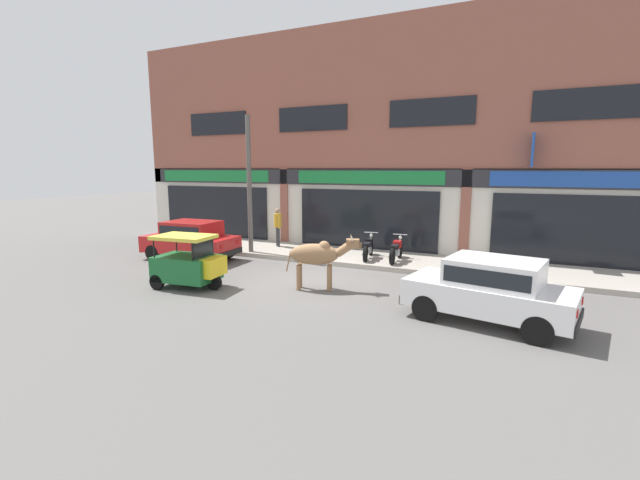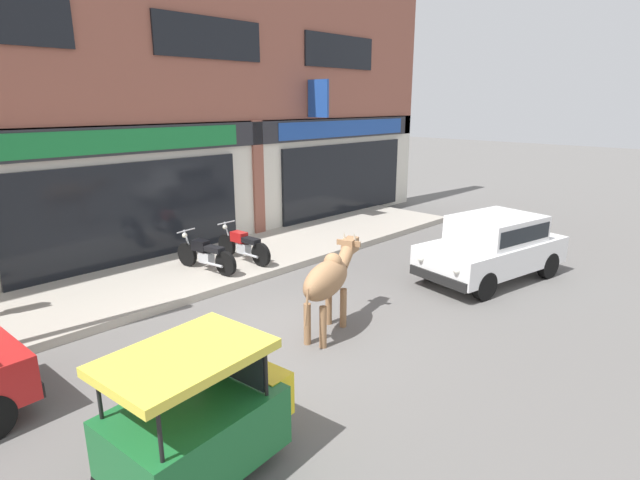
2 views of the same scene
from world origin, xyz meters
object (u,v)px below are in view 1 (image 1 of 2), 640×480
at_px(pedestrian, 278,223).
at_px(utility_pole, 249,185).
at_px(motorcycle_1, 396,250).
at_px(cow, 318,255).
at_px(motorcycle_0, 368,248).
at_px(auto_rickshaw, 189,265).
at_px(car_0, 191,238).
at_px(car_1, 490,287).

bearing_deg(pedestrian, utility_pole, -104.08).
height_order(motorcycle_1, pedestrian, pedestrian).
bearing_deg(cow, motorcycle_0, 87.89).
bearing_deg(auto_rickshaw, car_0, 131.01).
distance_m(auto_rickshaw, pedestrian, 6.06).
bearing_deg(motorcycle_1, pedestrian, 172.68).
bearing_deg(cow, motorcycle_1, 73.13).
relative_size(car_0, pedestrian, 2.30).
relative_size(cow, utility_pole, 0.40).
bearing_deg(auto_rickshaw, cow, 21.85).
height_order(pedestrian, utility_pole, utility_pole).
relative_size(car_0, motorcycle_0, 2.05).
bearing_deg(utility_pole, motorcycle_1, 7.88).
relative_size(car_0, car_1, 0.97).
xyz_separation_m(cow, pedestrian, (-4.07, 4.62, 0.14)).
xyz_separation_m(cow, auto_rickshaw, (-3.46, -1.39, -0.35)).
bearing_deg(utility_pole, motorcycle_0, 9.98).
relative_size(motorcycle_0, utility_pole, 0.34).
bearing_deg(auto_rickshaw, motorcycle_0, 56.06).
relative_size(cow, car_1, 0.54).
bearing_deg(motorcycle_1, cow, -106.87).
distance_m(cow, motorcycle_1, 4.14).
distance_m(motorcycle_1, utility_pole, 6.11).
xyz_separation_m(car_0, car_1, (10.65, -2.37, 0.00)).
height_order(cow, car_0, cow).
bearing_deg(pedestrian, motorcycle_0, -8.76).
height_order(auto_rickshaw, pedestrian, pedestrian).
distance_m(cow, car_0, 6.26).
bearing_deg(utility_pole, auto_rickshaw, -77.85).
xyz_separation_m(car_0, auto_rickshaw, (2.59, -2.98, -0.15)).
bearing_deg(cow, car_0, 165.24).
xyz_separation_m(pedestrian, utility_pole, (-0.37, -1.46, 1.63)).
distance_m(car_1, pedestrian, 10.22).
distance_m(cow, auto_rickshaw, 3.74).
bearing_deg(pedestrian, auto_rickshaw, -84.16).
relative_size(car_0, auto_rickshaw, 1.80).
height_order(cow, utility_pole, utility_pole).
bearing_deg(car_0, cow, -14.76).
xyz_separation_m(auto_rickshaw, pedestrian, (-0.61, 6.00, 0.49)).
distance_m(auto_rickshaw, motorcycle_0, 6.46).
distance_m(car_1, utility_pole, 10.05).
xyz_separation_m(cow, car_1, (4.60, -0.77, -0.19)).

